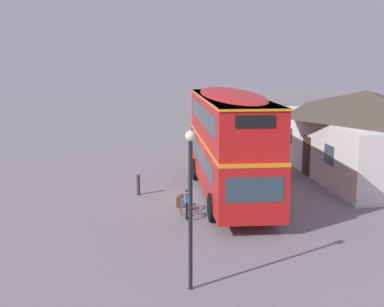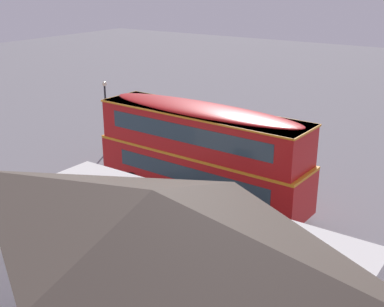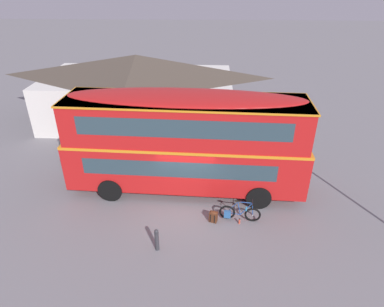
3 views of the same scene
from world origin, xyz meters
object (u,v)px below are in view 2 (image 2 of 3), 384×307
double_decker_bus (201,150)px  kerb_bollard (256,170)px  street_lamp (106,108)px  backpack_on_ground (205,175)px  touring_bicycle (188,170)px  water_bottle_red_squeeze (189,173)px

double_decker_bus → kerb_bollard: 4.67m
street_lamp → backpack_on_ground: bearing=175.6°
double_decker_bus → street_lamp: bearing=-18.5°
double_decker_bus → kerb_bollard: bearing=-102.3°
street_lamp → double_decker_bus: bearing=161.5°
kerb_bollard → touring_bicycle: bearing=29.5°
touring_bicycle → water_bottle_red_squeeze: bearing=-79.7°
double_decker_bus → water_bottle_red_squeeze: size_ratio=43.09×
touring_bicycle → street_lamp: 6.98m
double_decker_bus → water_bottle_red_squeeze: double_decker_bus is taller
touring_bicycle → street_lamp: street_lamp is taller
double_decker_bus → street_lamp: double_decker_bus is taller
water_bottle_red_squeeze → kerb_bollard: kerb_bollard is taller
backpack_on_ground → water_bottle_red_squeeze: 1.10m
double_decker_bus → backpack_on_ground: bearing=-62.0°
backpack_on_ground → street_lamp: bearing=-4.4°
backpack_on_ground → kerb_bollard: bearing=-141.9°
touring_bicycle → water_bottle_red_squeeze: size_ratio=6.91×
touring_bicycle → kerb_bollard: (-3.20, -1.81, 0.13)m
backpack_on_ground → kerb_bollard: (-2.15, -1.69, 0.23)m
water_bottle_red_squeeze → street_lamp: street_lamp is taller
touring_bicycle → street_lamp: size_ratio=0.40×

